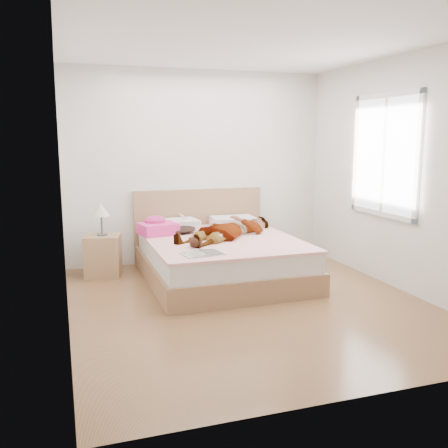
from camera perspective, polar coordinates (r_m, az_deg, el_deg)
name	(u,v)px	position (r m, az deg, el deg)	size (l,w,h in m)	color
ground	(250,304)	(5.26, 2.94, -9.07)	(4.00, 4.00, 0.00)	#503419
woman	(230,226)	(6.15, 0.69, -0.27)	(0.61, 1.63, 0.22)	white
hair	(177,228)	(6.43, -5.43, -0.48)	(0.47, 0.58, 0.09)	black
phone	(183,217)	(6.37, -4.74, 0.86)	(0.05, 0.11, 0.01)	silver
room_shell	(385,155)	(6.10, 17.88, 7.47)	(4.00, 4.00, 4.00)	white
bed	(219,256)	(6.12, -0.54, -3.63)	(1.80, 2.08, 1.00)	brown
towel	(157,227)	(6.26, -7.62, -0.33)	(0.51, 0.44, 0.23)	#FB449D
magazine	(203,253)	(5.19, -2.42, -3.37)	(0.46, 0.34, 0.02)	silver
coffee_mug	(219,238)	(5.79, -0.55, -1.58)	(0.11, 0.08, 0.09)	silver
plush_toy	(196,241)	(5.52, -3.25, -1.99)	(0.17, 0.23, 0.12)	black
nightstand	(103,252)	(6.36, -13.68, -3.15)	(0.50, 0.46, 0.91)	#8E5C41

